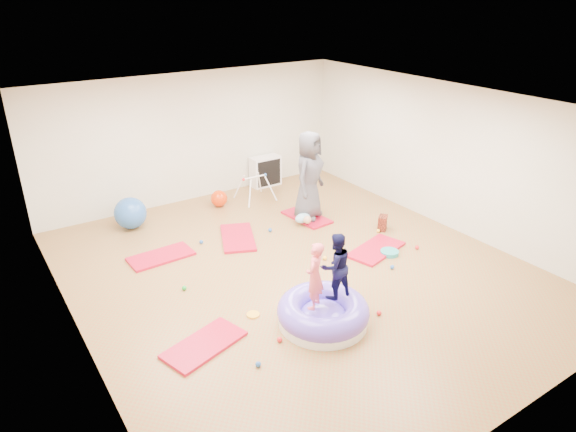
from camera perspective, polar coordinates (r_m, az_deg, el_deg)
room at (r=8.15m, az=1.17°, el=2.49°), size 7.01×8.01×2.81m
gym_mat_front_left at (r=7.17m, az=-9.29°, el=-13.93°), size 1.23×0.85×0.05m
gym_mat_mid_left at (r=9.41m, az=-13.93°, el=-4.38°), size 1.14×0.60×0.05m
gym_mat_center_back at (r=9.85m, az=-5.60°, el=-2.39°), size 1.01×1.32×0.05m
gym_mat_right at (r=9.50m, az=9.75°, el=-3.70°), size 1.27×0.86×0.05m
gym_mat_rear_right at (r=10.67m, az=2.08°, el=-0.12°), size 0.62×1.12×0.04m
inflatable_cushion at (r=7.44m, az=3.91°, el=-10.72°), size 1.32×1.32×0.41m
child_pink at (r=6.98m, az=3.00°, el=-6.31°), size 0.43×0.40×0.98m
child_navy at (r=7.22m, az=5.32°, el=-5.22°), size 0.51×0.41×0.99m
adult_caregiver at (r=10.32m, az=2.34°, el=4.54°), size 1.05×0.94×1.80m
infant at (r=10.30m, az=1.76°, el=-0.28°), size 0.34×0.35×0.20m
ball_pit_balls at (r=8.65m, az=2.52°, el=-6.21°), size 4.18×3.62×0.07m
exercise_ball_blue at (r=10.59m, az=-17.11°, el=0.31°), size 0.63×0.63×0.63m
exercise_ball_orange at (r=11.29m, az=-7.67°, el=1.94°), size 0.36×0.36×0.36m
infant_play_gym at (r=11.44m, az=-3.71°, el=3.52°), size 0.75×0.71×0.58m
cube_shelf at (r=12.35m, az=-2.51°, el=5.00°), size 0.72×0.35×0.72m
balance_disc at (r=9.42m, az=11.21°, el=-4.00°), size 0.33×0.33×0.07m
backpack at (r=10.28m, az=10.46°, el=-0.76°), size 0.29×0.28×0.29m
yellow_toy at (r=7.66m, az=-3.90°, el=-10.89°), size 0.19×0.19×0.03m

